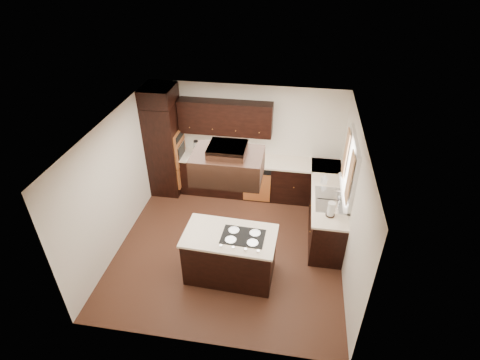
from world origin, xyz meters
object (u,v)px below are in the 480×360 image
(oven_column, at_px, (165,149))
(spice_rack, at_px, (226,152))
(range_hood, at_px, (228,166))
(island, at_px, (230,256))

(oven_column, height_order, spice_rack, oven_column)
(oven_column, xyz_separation_m, range_hood, (1.88, -2.25, 1.10))
(island, relative_size, spice_rack, 3.81)
(range_hood, relative_size, spice_rack, 2.69)
(island, bearing_deg, oven_column, 130.77)
(oven_column, xyz_separation_m, island, (1.91, -2.41, -0.62))
(range_hood, distance_m, spice_rack, 2.58)
(island, xyz_separation_m, spice_rack, (-0.54, 2.45, 0.64))
(oven_column, relative_size, island, 1.43)
(range_hood, xyz_separation_m, spice_rack, (-0.50, 2.29, -1.08))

